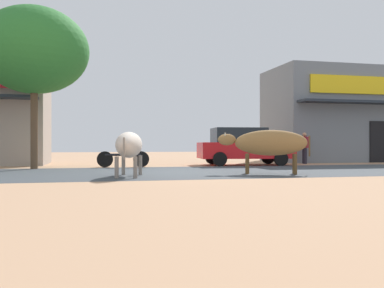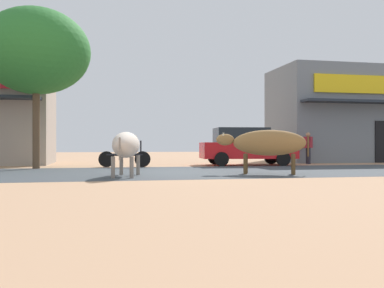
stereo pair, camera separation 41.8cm
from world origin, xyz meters
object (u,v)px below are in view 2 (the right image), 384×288
object	(u,v)px
roadside_tree	(36,52)
cow_far_dark	(267,143)
parked_hatchback_car	(245,146)
parked_motorcycle	(125,155)
cow_near_brown	(127,145)
pedestrian_by_shop	(308,146)

from	to	relation	value
roadside_tree	cow_far_dark	world-z (taller)	roadside_tree
parked_hatchback_car	cow_far_dark	size ratio (longest dim) A/B	1.57
parked_hatchback_car	parked_motorcycle	world-z (taller)	parked_hatchback_car
parked_hatchback_car	cow_far_dark	bearing A→B (deg)	-102.41
cow_near_brown	cow_far_dark	bearing A→B (deg)	1.21
parked_hatchback_car	pedestrian_by_shop	world-z (taller)	parked_hatchback_car
parked_motorcycle	cow_near_brown	distance (m)	5.14
parked_motorcycle	pedestrian_by_shop	size ratio (longest dim) A/B	1.39
roadside_tree	parked_hatchback_car	bearing A→B (deg)	7.32
cow_far_dark	roadside_tree	bearing A→B (deg)	148.02
parked_motorcycle	cow_near_brown	size ratio (longest dim) A/B	0.80
roadside_tree	cow_near_brown	xyz separation A→B (m)	(3.10, -4.70, -3.52)
cow_far_dark	pedestrian_by_shop	bearing A→B (deg)	54.05
parked_hatchback_car	pedestrian_by_shop	xyz separation A→B (m)	(3.26, 0.50, 0.02)
parked_hatchback_car	parked_motorcycle	bearing A→B (deg)	-172.52
parked_motorcycle	cow_near_brown	bearing A→B (deg)	-92.71
parked_hatchback_car	parked_motorcycle	size ratio (longest dim) A/B	2.06
roadside_tree	parked_motorcycle	size ratio (longest dim) A/B	2.92
cow_near_brown	cow_far_dark	distance (m)	4.28
parked_hatchback_car	pedestrian_by_shop	size ratio (longest dim) A/B	2.87
cow_near_brown	pedestrian_by_shop	distance (m)	10.83
roadside_tree	cow_far_dark	size ratio (longest dim) A/B	2.22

